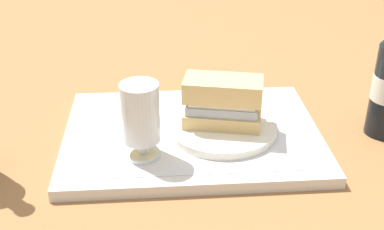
{
  "coord_description": "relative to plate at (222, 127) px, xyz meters",
  "views": [
    {
      "loc": [
        0.06,
        0.76,
        0.46
      ],
      "look_at": [
        0.0,
        0.0,
        0.05
      ],
      "focal_mm": 47.23,
      "sensor_mm": 36.0,
      "label": 1
    }
  ],
  "objects": [
    {
      "name": "ground_plane",
      "position": [
        0.05,
        -0.01,
        -0.03
      ],
      "size": [
        3.0,
        3.0,
        0.0
      ],
      "primitive_type": "plane",
      "color": "olive"
    },
    {
      "name": "tray",
      "position": [
        0.05,
        -0.01,
        -0.02
      ],
      "size": [
        0.44,
        0.32,
        0.02
      ],
      "primitive_type": "cube",
      "color": "silver",
      "rests_on": "ground_plane"
    },
    {
      "name": "placemat",
      "position": [
        0.05,
        -0.01,
        -0.01
      ],
      "size": [
        0.38,
        0.27,
        0.0
      ],
      "primitive_type": "cube",
      "color": "silver",
      "rests_on": "tray"
    },
    {
      "name": "plate",
      "position": [
        0.0,
        0.0,
        0.0
      ],
      "size": [
        0.19,
        0.19,
        0.01
      ],
      "primitive_type": "cylinder",
      "color": "silver",
      "rests_on": "placemat"
    },
    {
      "name": "sandwich",
      "position": [
        0.0,
        -0.0,
        0.05
      ],
      "size": [
        0.14,
        0.09,
        0.08
      ],
      "rotation": [
        0.0,
        0.0,
        -0.21
      ],
      "color": "tan",
      "rests_on": "plate"
    },
    {
      "name": "beer_glass",
      "position": [
        0.14,
        0.07,
        0.06
      ],
      "size": [
        0.06,
        0.06,
        0.12
      ],
      "color": "silver",
      "rests_on": "placemat"
    }
  ]
}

